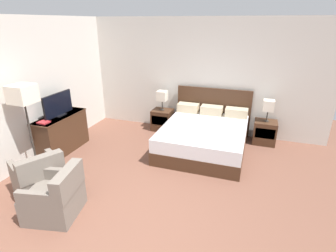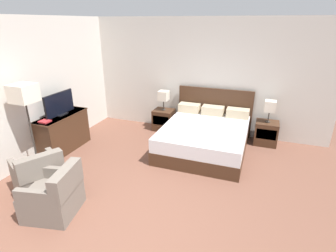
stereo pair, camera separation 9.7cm
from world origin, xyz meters
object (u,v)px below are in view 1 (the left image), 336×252
at_px(bed, 204,136).
at_px(armchair_companion, 56,198).
at_px(nightstand_right, 265,132).
at_px(table_lamp_left, 162,96).
at_px(armchair_by_window, 39,178).
at_px(nightstand_left, 162,120).
at_px(tv, 58,105).
at_px(book_red_cover, 44,122).
at_px(dresser, 62,133).
at_px(floor_lamp, 23,99).
at_px(table_lamp_right, 269,106).

distance_m(bed, armchair_companion, 3.22).
height_order(nightstand_right, armchair_companion, armchair_companion).
xyz_separation_m(table_lamp_left, armchair_by_window, (-0.95, -3.21, -0.62)).
distance_m(nightstand_left, tv, 2.54).
bearing_deg(table_lamp_left, armchair_by_window, -106.49).
relative_size(nightstand_left, nightstand_right, 1.00).
bearing_deg(armchair_companion, book_red_cover, 135.11).
xyz_separation_m(dresser, book_red_cover, (0.01, -0.45, 0.40)).
height_order(nightstand_left, nightstand_right, same).
distance_m(nightstand_right, tv, 4.57).
distance_m(nightstand_right, floor_lamp, 4.98).
bearing_deg(nightstand_right, table_lamp_left, 179.97).
distance_m(dresser, tv, 0.62).
relative_size(bed, floor_lamp, 1.25).
bearing_deg(armchair_companion, table_lamp_left, 84.53).
xyz_separation_m(bed, tv, (-2.88, -1.06, 0.72)).
relative_size(nightstand_left, table_lamp_right, 1.08).
height_order(book_red_cover, armchair_by_window, book_red_cover).
height_order(bed, table_lamp_right, bed).
bearing_deg(bed, book_red_cover, -152.15).
distance_m(book_red_cover, floor_lamp, 0.75).
distance_m(nightstand_left, table_lamp_right, 2.58).
xyz_separation_m(armchair_companion, floor_lamp, (-1.18, 0.85, 1.13)).
height_order(dresser, armchair_by_window, dresser).
relative_size(nightstand_left, table_lamp_left, 1.08).
height_order(bed, armchair_by_window, bed).
bearing_deg(bed, table_lamp_left, 149.43).
relative_size(nightstand_left, armchair_companion, 0.65).
bearing_deg(book_red_cover, table_lamp_left, 54.32).
bearing_deg(floor_lamp, dresser, 97.11).
bearing_deg(bed, floor_lamp, -144.94).
relative_size(nightstand_right, dresser, 0.44).
bearing_deg(armchair_by_window, dresser, 116.02).
xyz_separation_m(nightstand_right, table_lamp_left, (-2.51, 0.00, 0.63)).
distance_m(nightstand_left, table_lamp_left, 0.63).
relative_size(table_lamp_right, dresser, 0.40).
bearing_deg(armchair_by_window, nightstand_left, 73.50).
distance_m(table_lamp_left, armchair_by_window, 3.40).
xyz_separation_m(dresser, tv, (0.00, 0.01, 0.62)).
distance_m(bed, nightstand_left, 1.45).
bearing_deg(dresser, bed, 20.35).
bearing_deg(tv, bed, 20.14).
distance_m(table_lamp_right, dresser, 4.54).
xyz_separation_m(nightstand_right, armchair_companion, (-2.84, -3.53, 0.02)).
xyz_separation_m(nightstand_left, table_lamp_right, (2.51, 0.00, 0.63)).
bearing_deg(nightstand_left, tv, -132.23).
bearing_deg(bed, table_lamp_right, 30.57).
bearing_deg(floor_lamp, tv, 96.85).
height_order(table_lamp_left, armchair_companion, table_lamp_left).
bearing_deg(armchair_by_window, book_red_cover, 125.28).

